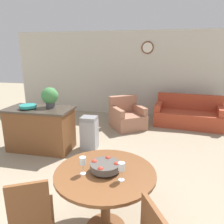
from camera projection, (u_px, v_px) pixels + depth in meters
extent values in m
cube|color=beige|center=(132.00, 74.00, 7.13)|extent=(8.00, 0.06, 2.70)
cylinder|color=brown|center=(148.00, 48.00, 6.77)|extent=(0.38, 0.02, 0.38)
cylinder|color=white|center=(148.00, 48.00, 6.76)|extent=(0.31, 0.01, 0.31)
cylinder|color=brown|center=(105.00, 201.00, 2.51)|extent=(0.11, 0.11, 0.70)
cylinder|color=brown|center=(105.00, 173.00, 2.41)|extent=(1.12, 1.12, 0.03)
cylinder|color=brown|center=(17.00, 221.00, 2.47)|extent=(0.04, 0.04, 0.41)
cylinder|color=brown|center=(52.00, 214.00, 2.57)|extent=(0.04, 0.04, 0.41)
cube|color=brown|center=(32.00, 212.00, 2.28)|extent=(0.57, 0.57, 0.05)
cube|color=brown|center=(29.00, 204.00, 2.04)|extent=(0.36, 0.22, 0.44)
cylinder|color=#4C4742|center=(105.00, 170.00, 2.40)|extent=(0.13, 0.13, 0.03)
cylinder|color=#4C4742|center=(105.00, 166.00, 2.38)|extent=(0.33, 0.33, 0.07)
sphere|color=#B73323|center=(117.00, 165.00, 2.36)|extent=(0.07, 0.07, 0.07)
sphere|color=#B73323|center=(108.00, 159.00, 2.50)|extent=(0.07, 0.07, 0.07)
sphere|color=#B73323|center=(94.00, 162.00, 2.42)|extent=(0.07, 0.07, 0.07)
sphere|color=#B73323|center=(100.00, 170.00, 2.26)|extent=(0.07, 0.07, 0.07)
cylinder|color=silver|center=(83.00, 174.00, 2.36)|extent=(0.06, 0.06, 0.01)
cylinder|color=silver|center=(83.00, 169.00, 2.34)|extent=(0.01, 0.01, 0.11)
cylinder|color=silver|center=(83.00, 161.00, 2.32)|extent=(0.07, 0.07, 0.08)
cylinder|color=silver|center=(121.00, 180.00, 2.24)|extent=(0.06, 0.06, 0.01)
cylinder|color=silver|center=(121.00, 175.00, 2.22)|extent=(0.01, 0.01, 0.11)
cylinder|color=silver|center=(122.00, 166.00, 2.20)|extent=(0.07, 0.07, 0.08)
cube|color=brown|center=(41.00, 130.00, 4.67)|extent=(1.33, 0.67, 0.88)
cube|color=#42382D|center=(39.00, 109.00, 4.55)|extent=(1.39, 0.73, 0.04)
cylinder|color=teal|center=(28.00, 108.00, 4.51)|extent=(0.12, 0.12, 0.02)
cylinder|color=teal|center=(28.00, 106.00, 4.50)|extent=(0.34, 0.34, 0.06)
cylinder|color=#4C4C51|center=(50.00, 104.00, 4.62)|extent=(0.19, 0.19, 0.12)
sphere|color=#478E4C|center=(50.00, 96.00, 4.57)|extent=(0.35, 0.35, 0.35)
cube|color=#9E9EA3|center=(89.00, 135.00, 4.72)|extent=(0.34, 0.30, 0.64)
cube|color=gray|center=(89.00, 119.00, 4.62)|extent=(0.32, 0.29, 0.09)
cube|color=#B24228|center=(188.00, 119.00, 6.22)|extent=(1.90, 1.09, 0.42)
cube|color=#B24228|center=(189.00, 102.00, 6.41)|extent=(1.82, 0.42, 0.44)
cube|color=#B24228|center=(159.00, 113.00, 6.47)|extent=(0.26, 0.81, 0.62)
cube|color=#B24228|center=(220.00, 118.00, 5.93)|extent=(0.26, 0.81, 0.62)
cube|color=#A87056|center=(128.00, 121.00, 6.06)|extent=(1.14, 1.15, 0.40)
cube|color=#A87056|center=(123.00, 103.00, 6.24)|extent=(0.77, 0.61, 0.45)
cube|color=#A87056|center=(117.00, 119.00, 5.91)|extent=(0.55, 0.71, 0.60)
cube|color=#A87056|center=(139.00, 116.00, 6.16)|extent=(0.55, 0.71, 0.60)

